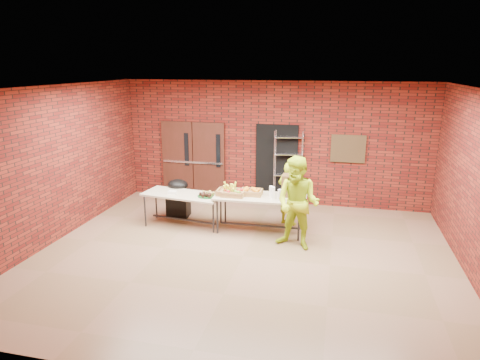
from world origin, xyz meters
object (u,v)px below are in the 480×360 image
(table_right, at_px, (260,199))
(volunteer_man, at_px, (298,203))
(table_left, at_px, (183,196))
(volunteer_woman, at_px, (289,193))
(wire_rack, at_px, (288,169))
(coffee_dispenser, at_px, (291,186))
(covered_grill, at_px, (178,198))

(table_right, bearing_deg, volunteer_man, -39.21)
(table_left, distance_m, volunteer_woman, 2.43)
(volunteer_woman, xyz_separation_m, volunteer_man, (0.33, -1.29, 0.20))
(wire_rack, distance_m, volunteer_woman, 1.41)
(table_left, bearing_deg, coffee_dispenser, 11.56)
(covered_grill, bearing_deg, volunteer_woman, -1.94)
(wire_rack, xyz_separation_m, table_left, (-2.15, -1.99, -0.30))
(covered_grill, distance_m, volunteer_man, 3.26)
(covered_grill, bearing_deg, table_left, -62.10)
(coffee_dispenser, relative_size, volunteer_woman, 0.32)
(table_right, distance_m, coffee_dispenser, 0.72)
(table_left, bearing_deg, table_right, 7.87)
(table_right, xyz_separation_m, volunteer_woman, (0.55, 0.61, -0.01))
(coffee_dispenser, relative_size, covered_grill, 0.51)
(covered_grill, xyz_separation_m, volunteer_man, (3.00, -1.19, 0.48))
(table_left, height_order, coffee_dispenser, coffee_dispenser)
(volunteer_man, bearing_deg, table_right, 160.15)
(table_left, xyz_separation_m, volunteer_woman, (2.35, 0.62, 0.05))
(table_left, xyz_separation_m, coffee_dispenser, (2.43, 0.17, 0.37))
(coffee_dispenser, xyz_separation_m, volunteer_woman, (-0.08, 0.45, -0.32))
(table_right, relative_size, covered_grill, 2.18)
(wire_rack, bearing_deg, volunteer_woman, -91.38)
(coffee_dispenser, bearing_deg, table_right, -165.90)
(table_right, bearing_deg, table_left, 178.52)
(table_left, relative_size, table_right, 0.95)
(wire_rack, bearing_deg, volunteer_man, -88.40)
(covered_grill, bearing_deg, coffee_dispenser, -11.34)
(table_right, distance_m, volunteer_woman, 0.82)
(volunteer_woman, bearing_deg, covered_grill, 19.73)
(coffee_dispenser, distance_m, covered_grill, 2.84)
(wire_rack, height_order, table_left, wire_rack)
(volunteer_woman, bearing_deg, volunteer_man, 122.00)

